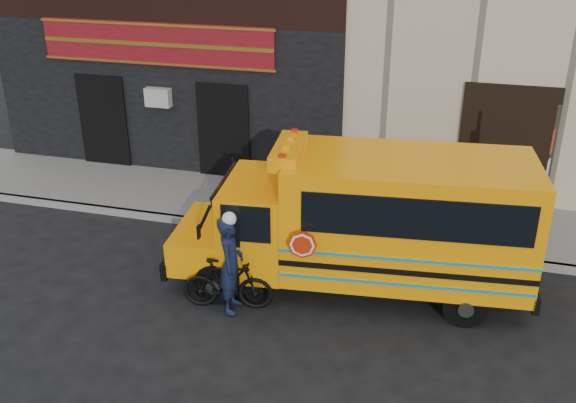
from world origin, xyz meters
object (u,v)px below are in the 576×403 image
at_px(school_bus, 371,219).
at_px(cyclist, 231,267).
at_px(sign_pole, 546,185).
at_px(bicycle, 227,284).

relative_size(school_bus, cyclist, 3.78).
relative_size(school_bus, sign_pole, 2.01).
bearing_deg(school_bus, bicycle, -150.07).
bearing_deg(bicycle, sign_pole, -72.89).
distance_m(sign_pole, cyclist, 6.31).
bearing_deg(cyclist, bicycle, 50.85).
bearing_deg(cyclist, sign_pole, -67.02).
bearing_deg(bicycle, school_bus, -70.63).
height_order(school_bus, bicycle, school_bus).
bearing_deg(school_bus, sign_pole, 25.89).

